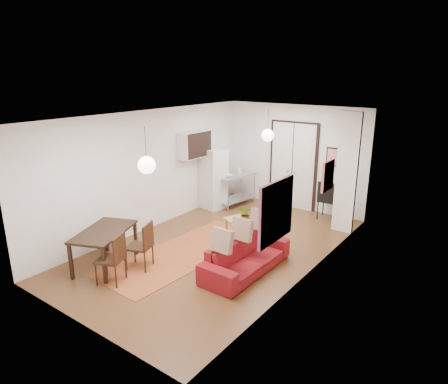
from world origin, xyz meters
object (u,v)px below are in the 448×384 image
Objects in this scene: coffee_table at (242,224)px; kitchen_counter at (235,185)px; sofa at (246,257)px; fridge at (213,179)px; black_side_chair at (330,196)px; dining_chair_far at (114,253)px; dining_chair_near at (142,241)px; dining_table at (104,234)px.

coffee_table is 2.44m from kitchen_counter.
sofa is 3.90m from fridge.
coffee_table is (-0.95, 1.29, 0.05)m from sofa.
kitchen_counter is 0.75× the size of fridge.
sofa is 2.01× the size of black_side_chair.
black_side_chair is (2.99, 1.17, -0.24)m from fridge.
sofa is 2.19× the size of dining_chair_far.
fridge reaches higher than dining_chair_near.
dining_chair_far is at bearing 67.86° from black_side_chair.
fridge is at bearing 18.56° from black_side_chair.
kitchen_counter is 4.97m from dining_chair_far.
dining_chair_far is (0.70, -4.92, -0.05)m from kitchen_counter.
black_side_chair is at bearing 135.65° from dining_chair_near.
coffee_table is at bearing 142.23° from dining_chair_far.
kitchen_counter is (-1.52, 1.89, 0.24)m from coffee_table.
dining_table is at bearing -76.01° from dining_chair_near.
coffee_table is 2.76m from black_side_chair.
coffee_table is 0.67× the size of dining_table.
black_side_chair reaches higher than coffee_table.
dining_chair_far is (1.05, -4.37, -0.30)m from fridge.
kitchen_counter is 1.23× the size of black_side_chair.
kitchen_counter is 4.67m from dining_table.
dining_chair_far reaches higher than kitchen_counter.
fridge reaches higher than dining_chair_far.
sofa is 1.64× the size of kitchen_counter.
kitchen_counter is at bearing 91.20° from dining_table.
dining_table is at bearing 61.49° from black_side_chair.
dining_table is 1.52× the size of black_side_chair.
fridge is at bearing 144.61° from coffee_table.
fridge is (-1.88, 1.33, 0.49)m from coffee_table.
sofa is at bearing -34.91° from fridge.
fridge is at bearing 173.46° from dining_chair_near.
kitchen_counter is at bearing 128.83° from coffee_table.
kitchen_counter is 1.34× the size of dining_chair_near.
dining_table is at bearing -135.59° from dining_chair_far.
kitchen_counter reaches higher than dining_table.
fridge reaches higher than kitchen_counter.
kitchen_counter is 4.28m from dining_chair_near.
black_side_chair is at bearing 29.46° from fridge.
sofa is 1.97× the size of coffee_table.
kitchen_counter is at bearing 38.47° from sofa.
black_side_chair is at bearing 138.18° from dining_chair_far.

